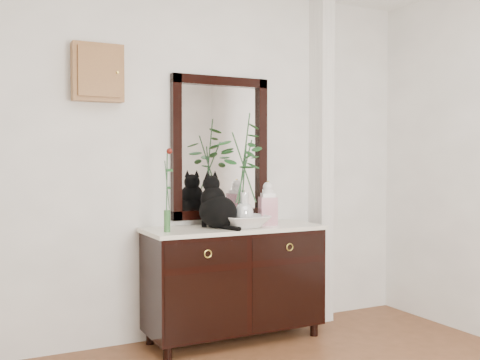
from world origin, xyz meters
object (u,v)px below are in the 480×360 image
sideboard (234,277)px  lotus_bowl (244,221)px  cat (218,201)px  ginger_jar (268,203)px

sideboard → lotus_bowl: bearing=-58.7°
sideboard → lotus_bowl: size_ratio=3.69×
cat → ginger_jar: cat is taller
lotus_bowl → cat: bearing=162.0°
sideboard → ginger_jar: bearing=-4.8°
cat → lotus_bowl: (0.18, -0.06, -0.15)m
sideboard → lotus_bowl: lotus_bowl is taller
cat → ginger_jar: bearing=-17.6°
cat → sideboard: bearing=-10.0°
sideboard → cat: bearing=-173.4°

